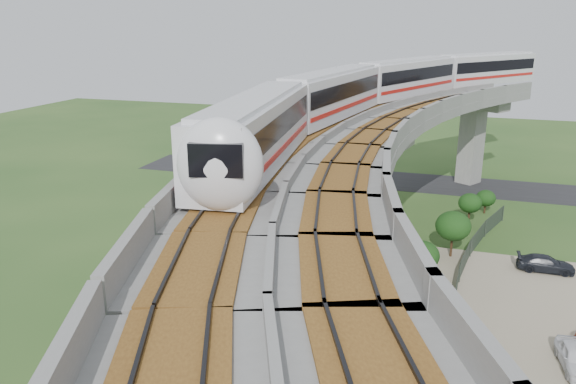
# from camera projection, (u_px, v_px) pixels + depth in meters

# --- Properties ---
(ground) EXTENTS (160.00, 160.00, 0.00)m
(ground) POSITION_uv_depth(u_px,v_px,m) (321.00, 296.00, 37.34)
(ground) COLOR #2B4E1F
(ground) RESTS_ON ground
(dirt_lot) EXTENTS (18.00, 26.00, 0.04)m
(dirt_lot) POSITION_uv_depth(u_px,v_px,m) (554.00, 347.00, 31.50)
(dirt_lot) COLOR gray
(dirt_lot) RESTS_ON ground
(asphalt_road) EXTENTS (60.00, 8.00, 0.03)m
(asphalt_road) POSITION_uv_depth(u_px,v_px,m) (385.00, 180.00, 64.71)
(asphalt_road) COLOR #232326
(asphalt_road) RESTS_ON ground
(viaduct) EXTENTS (19.58, 73.98, 11.40)m
(viaduct) POSITION_uv_depth(u_px,v_px,m) (386.00, 169.00, 33.60)
(viaduct) COLOR #99968E
(viaduct) RESTS_ON ground
(metro_train) EXTENTS (19.72, 59.33, 3.64)m
(metro_train) POSITION_uv_depth(u_px,v_px,m) (394.00, 87.00, 46.68)
(metro_train) COLOR silver
(metro_train) RESTS_ON ground
(fence) EXTENTS (3.87, 38.73, 1.50)m
(fence) POSITION_uv_depth(u_px,v_px,m) (476.00, 308.00, 34.33)
(fence) COLOR #2D382D
(fence) RESTS_ON ground
(tree_0) EXTENTS (1.82, 1.82, 2.29)m
(tree_0) POSITION_uv_depth(u_px,v_px,m) (486.00, 198.00, 53.06)
(tree_0) COLOR #382314
(tree_0) RESTS_ON ground
(tree_1) EXTENTS (2.03, 2.03, 3.04)m
(tree_1) POSITION_uv_depth(u_px,v_px,m) (470.00, 203.00, 49.49)
(tree_1) COLOR #382314
(tree_1) RESTS_ON ground
(tree_2) EXTENTS (2.69, 2.69, 3.69)m
(tree_2) POSITION_uv_depth(u_px,v_px,m) (453.00, 226.00, 42.91)
(tree_2) COLOR #382314
(tree_2) RESTS_ON ground
(tree_3) EXTENTS (2.40, 2.40, 2.97)m
(tree_3) POSITION_uv_depth(u_px,v_px,m) (422.00, 256.00, 38.99)
(tree_3) COLOR #382314
(tree_3) RESTS_ON ground
(tree_4) EXTENTS (1.82, 1.82, 2.27)m
(tree_4) POSITION_uv_depth(u_px,v_px,m) (420.00, 332.00, 30.23)
(tree_4) COLOR #382314
(tree_4) RESTS_ON ground
(tree_5) EXTENTS (3.10, 3.10, 3.41)m
(tree_5) POSITION_uv_depth(u_px,v_px,m) (445.00, 384.00, 25.00)
(tree_5) COLOR #382314
(tree_5) RESTS_ON ground
(car_white) EXTENTS (1.89, 3.82, 1.25)m
(car_white) POSITION_uv_depth(u_px,v_px,m) (576.00, 358.00, 29.40)
(car_white) COLOR white
(car_white) RESTS_ON dirt_lot
(car_dark) EXTENTS (4.02, 1.69, 1.16)m
(car_dark) POSITION_uv_depth(u_px,v_px,m) (546.00, 264.00, 40.90)
(car_dark) COLOR black
(car_dark) RESTS_ON dirt_lot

